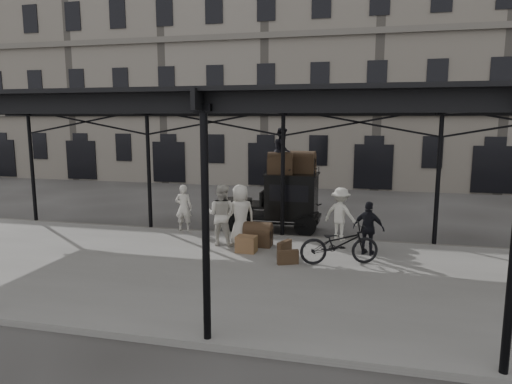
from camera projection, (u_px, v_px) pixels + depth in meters
ground at (271, 255)px, 14.04m from camera, size 120.00×120.00×0.00m
platform at (255, 274)px, 12.11m from camera, size 28.00×8.00×0.15m
canopy at (258, 102)px, 11.65m from camera, size 22.50×9.00×4.74m
building_frontage at (326, 75)px, 30.21m from camera, size 64.00×8.00×14.00m
taxi at (283, 199)px, 16.96m from camera, size 3.65×1.55×2.18m
porter_left at (184, 208)px, 16.43m from camera, size 0.65×0.46×1.68m
porter_midleft at (222, 215)px, 14.55m from camera, size 1.05×0.87×1.97m
porter_centre at (240, 215)px, 14.59m from camera, size 1.14×1.06×1.95m
porter_official at (369, 228)px, 13.52m from camera, size 1.02×0.66×1.61m
porter_right at (340, 214)px, 15.14m from camera, size 1.31×1.06×1.77m
bicycle at (339, 244)px, 12.67m from camera, size 2.34×1.42×1.16m
porter_roof at (283, 151)px, 16.59m from camera, size 0.71×0.87×1.67m
steamer_trunk_roof_near at (280, 165)px, 16.54m from camera, size 0.96×0.65×0.66m
steamer_trunk_roof_far at (303, 164)px, 16.79m from camera, size 0.97×0.64×0.68m
steamer_trunk_platform at (258, 236)px, 14.53m from camera, size 0.89×0.55×0.65m
wicker_hamper at (246, 244)px, 13.85m from camera, size 0.62×0.48×0.50m
suitcase_upright at (284, 248)px, 13.47m from camera, size 0.37×0.61×0.45m
suitcase_flat at (288, 257)px, 12.69m from camera, size 0.61×0.38×0.40m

